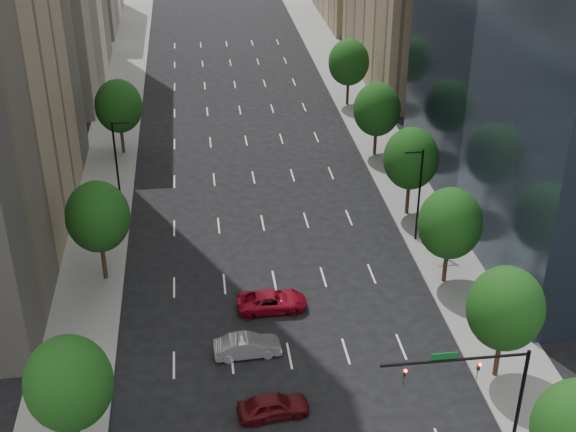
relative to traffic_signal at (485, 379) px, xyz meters
name	(u,v)px	position (x,y,z in m)	size (l,w,h in m)	color
sidewalk_left	(96,232)	(-26.03, 30.00, -5.10)	(6.00, 200.00, 0.15)	slate
sidewalk_right	(421,212)	(4.97, 30.00, -5.10)	(6.00, 200.00, 0.15)	slate
tree_right_1	(505,309)	(3.47, 6.00, 0.58)	(5.20, 5.20, 8.75)	#382316
tree_right_2	(450,223)	(3.47, 18.00, 0.43)	(5.20, 5.20, 8.61)	#382316
tree_right_3	(411,159)	(3.47, 30.00, 0.72)	(5.20, 5.20, 8.89)	#382316
tree_right_4	(377,109)	(3.47, 44.00, 0.29)	(5.20, 5.20, 8.46)	#382316
tree_right_5	(349,62)	(3.47, 60.00, 0.58)	(5.20, 5.20, 8.75)	#382316
tree_left_0	(69,383)	(-24.53, 2.00, 0.58)	(5.20, 5.20, 8.75)	#382316
tree_left_1	(98,217)	(-24.53, 22.00, 0.79)	(5.20, 5.20, 8.97)	#382316
tree_left_2	(119,106)	(-24.53, 48.00, 0.50)	(5.20, 5.20, 8.68)	#382316
streetlight_rn	(419,193)	(2.91, 25.00, -0.33)	(1.70, 0.20, 9.00)	black
streetlight_ln	(117,162)	(-23.96, 35.00, -0.33)	(1.70, 0.20, 9.00)	black
traffic_signal	(485,379)	(0.00, 0.00, 0.00)	(9.12, 0.40, 7.38)	black
car_maroon	(273,406)	(-12.36, 4.04, -4.37)	(1.90, 4.73, 1.61)	#490C0F
car_silver	(247,346)	(-13.53, 10.50, -4.38)	(1.69, 4.84, 1.59)	gray
car_red_far	(272,301)	(-11.16, 15.93, -4.40)	(2.56, 5.56, 1.55)	maroon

